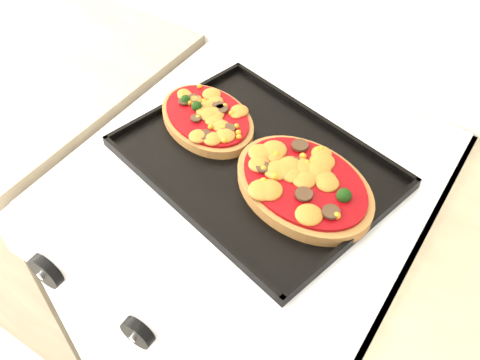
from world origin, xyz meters
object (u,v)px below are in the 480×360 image
Objects in this scene: stove at (252,300)px; pizza_right at (304,184)px; pizza_left at (207,117)px; baking_tray at (256,161)px.

pizza_right reaches higher than stove.
stove is 0.50m from pizza_left.
pizza_left is 0.23m from pizza_right.
stove is 0.47m from baking_tray.
pizza_left is at bearing 163.96° from stove.
baking_tray is 0.10m from pizza_right.
baking_tray is 0.13m from pizza_left.
stove is 0.49m from pizza_right.
pizza_right is (0.10, -0.01, 0.02)m from baking_tray.
stove is at bearing 172.83° from pizza_right.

